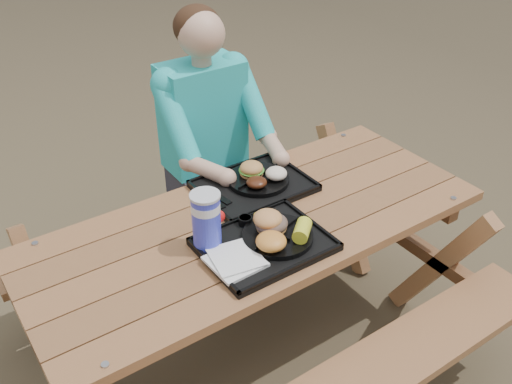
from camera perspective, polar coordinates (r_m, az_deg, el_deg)
ground at (r=2.72m, az=0.00°, el=-15.70°), size 60.00×60.00×0.00m
picnic_table at (r=2.45m, az=0.00°, el=-9.93°), size 1.80×1.49×0.75m
tray_near at (r=2.07m, az=0.85°, el=-5.33°), size 0.45×0.35×0.02m
tray_far at (r=2.39m, az=-0.22°, el=0.54°), size 0.45×0.35×0.02m
plate_near at (r=2.08m, az=2.17°, el=-4.43°), size 0.26×0.26×0.02m
plate_far at (r=2.40m, az=0.24°, el=1.27°), size 0.26×0.26×0.02m
napkin_stack at (r=1.97m, az=-2.10°, el=-6.86°), size 0.18×0.18×0.02m
soda_cup at (r=2.00m, az=-4.99°, el=-2.92°), size 0.10×0.10×0.21m
condiment_bbq at (r=2.14m, az=-1.08°, el=-2.88°), size 0.05×0.05×0.03m
condiment_mustard at (r=2.15m, az=0.42°, el=-2.65°), size 0.06×0.06×0.03m
sandwich at (r=2.06m, az=1.58°, el=-2.39°), size 0.11×0.11×0.12m
mac_cheese at (r=1.99m, az=1.52°, el=-4.96°), size 0.11×0.11×0.05m
corn_cob at (r=2.05m, az=4.64°, el=-3.83°), size 0.14×0.14×0.06m
cutlery_far at (r=2.31m, az=-3.93°, el=-0.36°), size 0.05×0.16×0.01m
burger at (r=2.39m, az=-0.45°, el=2.68°), size 0.10×0.10×0.09m
baked_beans at (r=2.32m, az=0.06°, el=0.98°), size 0.09×0.09×0.04m
potato_salad at (r=2.37m, az=2.04°, el=1.87°), size 0.09×0.09×0.05m
diner at (r=2.83m, az=-4.93°, el=3.30°), size 0.48×0.84×1.28m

